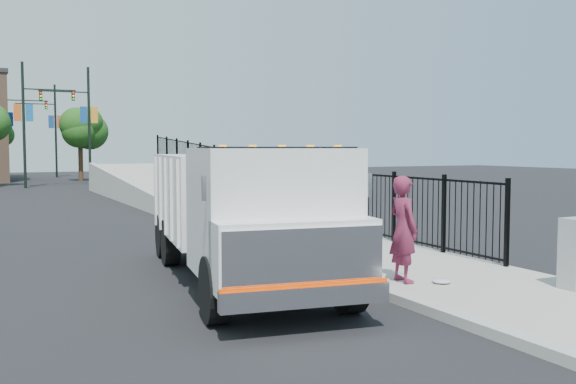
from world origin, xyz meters
name	(u,v)px	position (x,y,z in m)	size (l,w,h in m)	color
ground	(311,270)	(0.00, 0.00, 0.00)	(120.00, 120.00, 0.00)	black
sidewalk	(445,276)	(1.93, -2.00, 0.06)	(3.55, 12.00, 0.12)	#9E998E
curb	(362,284)	(0.00, -2.00, 0.08)	(0.30, 12.00, 0.16)	#ADAAA3
ramp	(185,205)	(2.12, 16.00, 0.00)	(3.95, 24.00, 1.70)	#9E998E
iron_fence	(248,190)	(3.55, 12.00, 0.90)	(0.10, 28.00, 1.80)	black
truck	(242,206)	(-1.80, -0.57, 1.49)	(3.54, 7.98, 2.64)	black
worker	(403,229)	(0.70, -2.29, 1.10)	(0.72, 0.47, 1.97)	maroon
debris	(441,281)	(1.25, -2.72, 0.16)	(0.35, 0.35, 0.09)	silver
light_pole_0	(29,120)	(-3.11, 32.21, 4.36)	(3.78, 0.22, 8.00)	black
light_pole_1	(84,121)	(0.46, 33.29, 4.36)	(3.78, 0.22, 8.00)	black
light_pole_2	(10,125)	(-3.72, 43.14, 4.36)	(3.77, 0.22, 8.00)	black
light_pole_3	(52,127)	(-0.19, 46.99, 4.36)	(3.77, 0.22, 8.00)	black
tree_1	(80,130)	(1.08, 39.62, 3.94)	(2.60, 2.60, 5.30)	#382314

